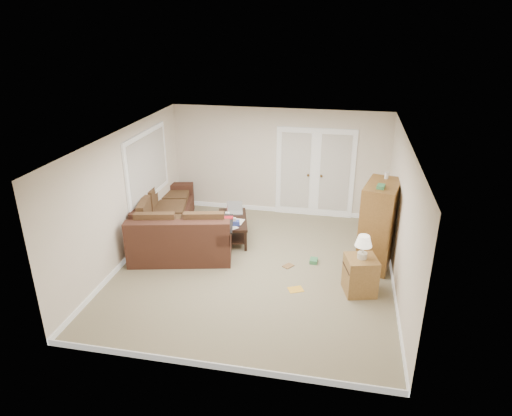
% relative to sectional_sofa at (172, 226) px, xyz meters
% --- Properties ---
extents(floor, '(5.50, 5.50, 0.00)m').
position_rel_sectional_sofa_xyz_m(floor, '(1.93, -0.74, -0.36)').
color(floor, gray).
rests_on(floor, ground).
extents(ceiling, '(5.00, 5.50, 0.02)m').
position_rel_sectional_sofa_xyz_m(ceiling, '(1.93, -0.74, 2.14)').
color(ceiling, silver).
rests_on(ceiling, wall_back).
extents(wall_left, '(0.02, 5.50, 2.50)m').
position_rel_sectional_sofa_xyz_m(wall_left, '(-0.57, -0.74, 0.89)').
color(wall_left, silver).
rests_on(wall_left, floor).
extents(wall_right, '(0.02, 5.50, 2.50)m').
position_rel_sectional_sofa_xyz_m(wall_right, '(4.43, -0.74, 0.89)').
color(wall_right, silver).
rests_on(wall_right, floor).
extents(wall_back, '(5.00, 0.02, 2.50)m').
position_rel_sectional_sofa_xyz_m(wall_back, '(1.93, 2.01, 0.89)').
color(wall_back, silver).
rests_on(wall_back, floor).
extents(wall_front, '(5.00, 0.02, 2.50)m').
position_rel_sectional_sofa_xyz_m(wall_front, '(1.93, -3.49, 0.89)').
color(wall_front, silver).
rests_on(wall_front, floor).
extents(baseboards, '(5.00, 5.50, 0.10)m').
position_rel_sectional_sofa_xyz_m(baseboards, '(1.93, -0.74, -0.31)').
color(baseboards, white).
rests_on(baseboards, floor).
extents(french_doors, '(1.80, 0.05, 2.13)m').
position_rel_sectional_sofa_xyz_m(french_doors, '(2.78, 1.98, 0.68)').
color(french_doors, white).
rests_on(french_doors, floor).
extents(window_left, '(0.05, 1.92, 1.42)m').
position_rel_sectional_sofa_xyz_m(window_left, '(-0.54, 0.26, 1.19)').
color(window_left, white).
rests_on(window_left, wall_left).
extents(sectional_sofa, '(2.57, 3.10, 0.91)m').
position_rel_sectional_sofa_xyz_m(sectional_sofa, '(0.00, 0.00, 0.00)').
color(sectional_sofa, '#47271B').
rests_on(sectional_sofa, floor).
extents(coffee_table, '(0.86, 1.27, 0.79)m').
position_rel_sectional_sofa_xyz_m(coffee_table, '(1.22, 0.36, -0.10)').
color(coffee_table, black).
rests_on(coffee_table, floor).
extents(tv_armoire, '(0.77, 1.11, 1.74)m').
position_rel_sectional_sofa_xyz_m(tv_armoire, '(4.12, -0.14, 0.46)').
color(tv_armoire, brown).
rests_on(tv_armoire, floor).
extents(side_cabinet, '(0.62, 0.62, 1.07)m').
position_rel_sectional_sofa_xyz_m(side_cabinet, '(3.83, -1.19, 0.03)').
color(side_cabinet, olive).
rests_on(side_cabinet, floor).
extents(space_heater, '(0.11, 0.09, 0.26)m').
position_rel_sectional_sofa_xyz_m(space_heater, '(4.13, 1.71, -0.23)').
color(space_heater, white).
rests_on(space_heater, floor).
extents(floor_magazine, '(0.31, 0.29, 0.01)m').
position_rel_sectional_sofa_xyz_m(floor_magazine, '(2.76, -1.34, -0.36)').
color(floor_magazine, gold).
rests_on(floor_magazine, floor).
extents(floor_greenbox, '(0.15, 0.20, 0.08)m').
position_rel_sectional_sofa_xyz_m(floor_greenbox, '(2.99, -0.33, -0.32)').
color(floor_greenbox, '#3B8250').
rests_on(floor_greenbox, floor).
extents(floor_book, '(0.23, 0.25, 0.02)m').
position_rel_sectional_sofa_xyz_m(floor_book, '(2.47, -0.53, -0.35)').
color(floor_book, brown).
rests_on(floor_book, floor).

